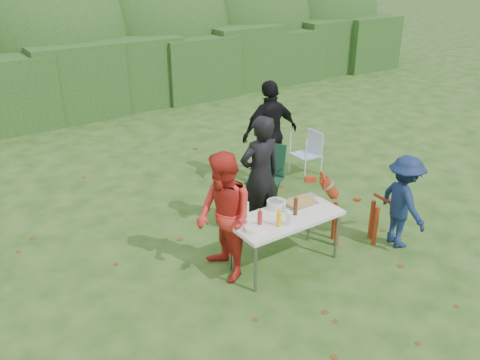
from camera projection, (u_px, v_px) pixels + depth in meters
ground at (266, 258)px, 7.04m from camera, size 80.00×80.00×0.00m
hedge_row at (75, 83)px, 12.70m from camera, size 22.00×1.40×1.70m
shrub_backdrop at (52, 43)px, 13.59m from camera, size 20.00×2.60×3.20m
folding_table at (286, 219)px, 6.63m from camera, size 1.50×0.70×0.74m
person_cook at (260, 176)px, 7.36m from camera, size 0.69×0.48×1.82m
person_red_jacket at (224, 218)px, 6.35m from camera, size 0.71×0.88×1.70m
person_black_puffy at (270, 134)px, 8.93m from camera, size 1.13×0.52×1.89m
child at (403, 202)px, 7.10m from camera, size 0.70×0.98×1.36m
dog at (356, 210)px, 7.22m from camera, size 1.17×0.95×1.05m
camping_chair at (265, 176)px, 8.35m from camera, size 0.87×0.87×1.00m
lawn_chair at (306, 153)px, 9.54m from camera, size 0.49×0.49×0.82m
food_tray at (300, 204)px, 6.91m from camera, size 0.45×0.30×0.02m
focaccia_bread at (300, 202)px, 6.90m from camera, size 0.40×0.26×0.04m
mustard_bottle at (279, 219)px, 6.33m from camera, size 0.06×0.06×0.20m
ketchup_bottle at (260, 220)px, 6.29m from camera, size 0.06×0.06×0.22m
beer_bottle at (295, 206)px, 6.59m from camera, size 0.06×0.06×0.24m
paper_towel_roll at (244, 212)px, 6.44m from camera, size 0.12×0.12×0.26m
cup_stack at (290, 219)px, 6.35m from camera, size 0.08×0.08×0.18m
pasta_bowl at (276, 204)px, 6.80m from camera, size 0.26×0.26×0.10m
plate_stack at (254, 229)px, 6.26m from camera, size 0.24×0.24×0.05m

